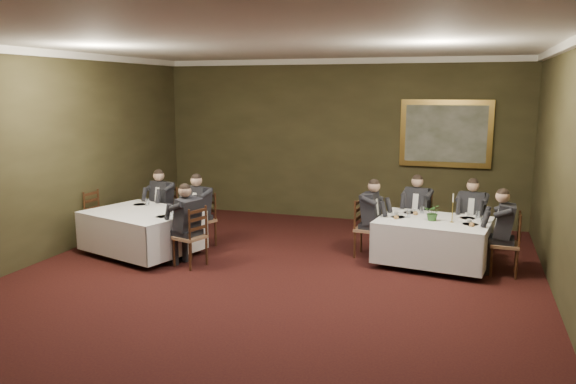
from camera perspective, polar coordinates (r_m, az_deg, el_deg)
The scene contains 27 objects.
ground at distance 8.07m, azimuth -3.34°, elevation -10.34°, with size 10.00×10.00×0.00m, color black.
ceiling at distance 7.57m, azimuth -3.63°, elevation 15.26°, with size 8.00×10.00×0.10m, color silver.
back_wall at distance 12.38m, azimuth 5.08°, elevation 5.25°, with size 8.00×0.10×3.50m, color #2E2A17.
left_wall at distance 9.82m, azimuth -25.77°, elevation 2.90°, with size 0.10×10.00×3.50m, color #2E2A17.
crown_molding at distance 7.57m, azimuth -3.62°, elevation 14.81°, with size 8.00×10.00×0.12m.
table_main at distance 9.51m, azimuth 14.51°, elevation -4.59°, with size 1.93×1.57×0.67m.
table_second at distance 10.14m, azimuth -14.58°, elevation -3.66°, with size 2.19×1.89×0.67m.
chair_main_backleft at distance 10.51m, azimuth 12.95°, elevation -4.03°, with size 0.52×0.51×1.00m.
diner_main_backleft at distance 10.44m, azimuth 12.98°, elevation -2.83°, with size 0.50×0.56×1.35m.
chair_main_backright at distance 10.35m, azimuth 18.07°, elevation -4.51°, with size 0.51×0.49×1.00m.
diner_main_backright at distance 10.28m, azimuth 18.13°, elevation -3.30°, with size 0.48×0.54×1.35m.
chair_main_endleft at distance 9.82m, azimuth 8.06°, elevation -4.88°, with size 0.46×0.48×1.00m.
diner_main_endleft at distance 9.76m, azimuth 8.16°, elevation -3.59°, with size 0.52×0.45×1.35m.
chair_main_endright at distance 9.42m, azimuth 21.16°, elevation -6.17°, with size 0.44×0.46×1.00m.
diner_main_endright at distance 9.36m, azimuth 21.18°, elevation -4.82°, with size 0.50×0.43×1.35m.
chair_sec_backleft at distance 11.16m, azimuth -12.47°, elevation -3.17°, with size 0.52×0.51×1.00m.
diner_sec_backleft at distance 11.10m, azimuth -12.56°, elevation -2.04°, with size 0.50×0.56×1.35m.
chair_sec_backright at distance 10.45m, azimuth -8.77°, elevation -3.96°, with size 0.56×0.55×1.00m.
diner_sec_backright at distance 10.39m, azimuth -8.85°, elevation -2.75°, with size 0.54×0.59×1.35m.
chair_sec_endright at distance 9.34m, azimuth -9.85°, elevation -5.73°, with size 0.53×0.54×1.00m.
diner_sec_endright at distance 9.29m, azimuth -9.94°, elevation -4.37°, with size 0.58×0.52×1.35m.
chair_sec_endleft at distance 11.08m, azimuth -18.49°, elevation -3.56°, with size 0.45×0.47×1.00m.
centerpiece at distance 9.34m, azimuth 14.53°, elevation -1.94°, with size 0.27×0.23×0.29m, color #2D5926.
candlestick at distance 9.30m, azimuth 16.36°, elevation -1.90°, with size 0.07×0.07×0.48m.
place_setting_table_main at distance 9.90m, azimuth 12.67°, elevation -1.86°, with size 0.33×0.31×0.14m.
place_setting_table_second at distance 10.68m, azimuth -14.49°, elevation -1.05°, with size 0.33×0.31×0.14m.
painting at distance 12.00m, azimuth 15.72°, elevation 5.73°, with size 1.83×0.09×1.38m.
Camera 1 is at (2.78, -7.02, 2.86)m, focal length 35.00 mm.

